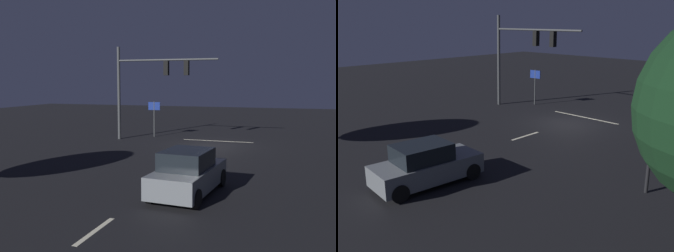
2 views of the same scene
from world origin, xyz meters
The scene contains 8 objects.
ground_plane centered at (0.00, 0.00, 0.00)m, with size 80.00×80.00×0.00m, color black.
traffic_signal_assembly centered at (4.76, -0.82, 4.47)m, with size 7.41×0.47×6.69m.
lane_dash_far centered at (0.00, 4.00, 0.00)m, with size 2.20×0.16×0.01m, color beige.
lane_dash_mid centered at (0.00, 10.00, 0.00)m, with size 2.20×0.16×0.01m, color beige.
lane_dash_near centered at (0.00, 16.00, 0.00)m, with size 2.20×0.16×0.01m, color beige.
stop_bar centered at (0.00, -2.01, 0.00)m, with size 5.00×0.16×0.01m, color beige.
car_approaching centered at (-1.52, 11.61, 0.80)m, with size 2.20×4.48×1.70m.
route_sign centered at (5.06, -2.70, 1.95)m, with size 0.90×0.14×2.70m.
Camera 1 is at (-5.32, 25.61, 4.19)m, focal length 42.40 mm.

